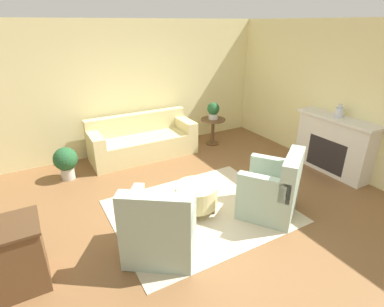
% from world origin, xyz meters
% --- Properties ---
extents(ground_plane, '(16.00, 16.00, 0.00)m').
position_xyz_m(ground_plane, '(0.00, 0.00, 0.00)').
color(ground_plane, brown).
extents(wall_back, '(9.93, 0.12, 2.80)m').
position_xyz_m(wall_back, '(0.00, 3.02, 1.40)').
color(wall_back, beige).
rests_on(wall_back, ground_plane).
extents(wall_right, '(0.12, 10.25, 2.80)m').
position_xyz_m(wall_right, '(3.18, 0.00, 1.40)').
color(wall_right, beige).
rests_on(wall_right, ground_plane).
extents(rug, '(2.65, 2.14, 0.01)m').
position_xyz_m(rug, '(0.00, 0.00, 0.01)').
color(rug, beige).
rests_on(rug, ground_plane).
extents(couch, '(2.26, 0.86, 0.89)m').
position_xyz_m(couch, '(-0.01, 2.47, 0.33)').
color(couch, beige).
rests_on(couch, ground_plane).
extents(armchair_left, '(1.14, 1.12, 1.01)m').
position_xyz_m(armchair_left, '(-0.93, -0.56, 0.39)').
color(armchair_left, '#9EB29E').
rests_on(armchair_left, rug).
extents(armchair_right, '(1.14, 1.12, 1.01)m').
position_xyz_m(armchair_right, '(0.93, -0.56, 0.39)').
color(armchair_right, '#9EB29E').
rests_on(armchair_right, rug).
extents(ottoman_table, '(0.65, 0.65, 0.45)m').
position_xyz_m(ottoman_table, '(-0.07, 0.04, 0.29)').
color(ottoman_table, beige).
rests_on(ottoman_table, rug).
extents(side_table, '(0.58, 0.58, 0.63)m').
position_xyz_m(side_table, '(1.71, 2.30, 0.44)').
color(side_table, brown).
rests_on(side_table, ground_plane).
extents(fireplace, '(0.44, 1.57, 1.12)m').
position_xyz_m(fireplace, '(2.94, -0.05, 0.58)').
color(fireplace, silver).
rests_on(fireplace, ground_plane).
extents(vase_mantel_near, '(0.15, 0.15, 0.25)m').
position_xyz_m(vase_mantel_near, '(2.92, -0.05, 1.21)').
color(vase_mantel_near, silver).
rests_on(vase_mantel_near, fireplace).
extents(potted_plant_on_side_table, '(0.29, 0.29, 0.39)m').
position_xyz_m(potted_plant_on_side_table, '(1.71, 2.30, 0.84)').
color(potted_plant_on_side_table, beige).
rests_on(potted_plant_on_side_table, side_table).
extents(potted_plant_floor, '(0.44, 0.44, 0.62)m').
position_xyz_m(potted_plant_floor, '(-1.63, 2.17, 0.36)').
color(potted_plant_floor, beige).
rests_on(potted_plant_floor, ground_plane).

